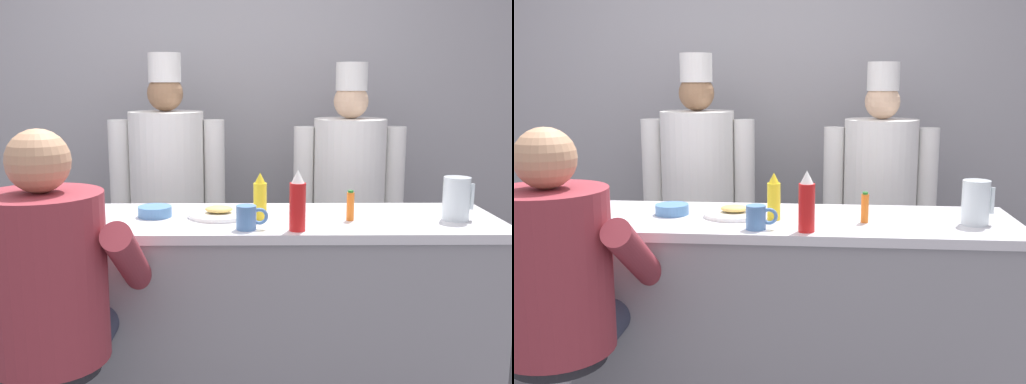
{
  "view_description": "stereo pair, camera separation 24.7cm",
  "coord_description": "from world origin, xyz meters",
  "views": [
    {
      "loc": [
        0.23,
        -2.26,
        1.58
      ],
      "look_at": [
        0.26,
        0.28,
        1.11
      ],
      "focal_mm": 42.0,
      "sensor_mm": 36.0,
      "label": 1
    },
    {
      "loc": [
        0.48,
        -2.25,
        1.58
      ],
      "look_at": [
        0.26,
        0.28,
        1.11
      ],
      "focal_mm": 42.0,
      "sensor_mm": 36.0,
      "label": 2
    }
  ],
  "objects": [
    {
      "name": "cook_in_whites_near",
      "position": [
        -0.26,
        1.23,
        0.95
      ],
      "size": [
        0.68,
        0.43,
        1.73
      ],
      "color": "#232328",
      "rests_on": "ground_plane"
    },
    {
      "name": "ketchup_bottle_red",
      "position": [
        0.42,
        0.08,
        1.1
      ],
      "size": [
        0.07,
        0.07,
        0.25
      ],
      "color": "red",
      "rests_on": "diner_counter"
    },
    {
      "name": "wall_back",
      "position": [
        0.0,
        1.76,
        1.35
      ],
      "size": [
        10.0,
        0.06,
        2.7
      ],
      "color": "#99999E",
      "rests_on": "ground_plane"
    },
    {
      "name": "breakfast_plate",
      "position": [
        0.09,
        0.33,
        1.0
      ],
      "size": [
        0.27,
        0.27,
        0.05
      ],
      "color": "white",
      "rests_on": "diner_counter"
    },
    {
      "name": "hot_sauce_bottle_orange",
      "position": [
        0.66,
        0.25,
        1.05
      ],
      "size": [
        0.03,
        0.03,
        0.13
      ],
      "color": "orange",
      "rests_on": "diner_counter"
    },
    {
      "name": "cook_in_whites_far",
      "position": [
        0.82,
        1.23,
        0.92
      ],
      "size": [
        0.66,
        0.42,
        1.68
      ],
      "color": "#232328",
      "rests_on": "ground_plane"
    },
    {
      "name": "mustard_bottle_yellow",
      "position": [
        0.27,
        0.27,
        1.08
      ],
      "size": [
        0.06,
        0.06,
        0.21
      ],
      "color": "yellow",
      "rests_on": "diner_counter"
    },
    {
      "name": "cereal_bowl",
      "position": [
        -0.19,
        0.33,
        1.01
      ],
      "size": [
        0.15,
        0.15,
        0.05
      ],
      "color": "#4C7FB7",
      "rests_on": "diner_counter"
    },
    {
      "name": "coffee_mug_blue",
      "position": [
        0.22,
        0.1,
        1.04
      ],
      "size": [
        0.13,
        0.08,
        0.1
      ],
      "color": "#4C7AB2",
      "rests_on": "diner_counter"
    },
    {
      "name": "diner_counter",
      "position": [
        0.0,
        0.31,
        0.49
      ],
      "size": [
        2.65,
        0.62,
        0.99
      ],
      "color": "gray",
      "rests_on": "ground_plane"
    },
    {
      "name": "water_pitcher_clear",
      "position": [
        1.12,
        0.26,
        1.08
      ],
      "size": [
        0.13,
        0.11,
        0.19
      ],
      "color": "silver",
      "rests_on": "diner_counter"
    },
    {
      "name": "diner_seated_maroon",
      "position": [
        -0.48,
        -0.23,
        0.86
      ],
      "size": [
        0.64,
        0.63,
        1.42
      ],
      "color": "#B2B5BA",
      "rests_on": "ground_plane"
    }
  ]
}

